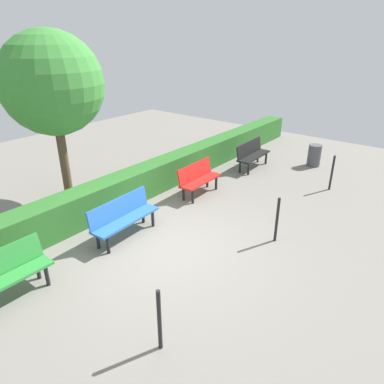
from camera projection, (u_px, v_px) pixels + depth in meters
name	position (u px, v px, depth m)	size (l,w,h in m)	color
ground_plane	(161.00, 246.00, 7.30)	(20.48, 20.48, 0.00)	gray
bench_black	(252.00, 154.00, 11.36)	(1.56, 0.51, 0.86)	black
bench_red	(198.00, 178.00, 9.47)	(1.42, 0.50, 0.86)	red
bench_blue	(123.00, 216.00, 7.48)	(1.66, 0.52, 0.86)	blue
bench_green	(4.00, 274.00, 5.69)	(1.46, 0.46, 0.86)	#2D8C38
hedge_row	(133.00, 186.00, 9.16)	(16.48, 0.62, 0.81)	#2D6B28
tree_near	(52.00, 84.00, 8.15)	(2.40, 2.40, 4.17)	brown
railing_post_near	(332.00, 173.00, 9.74)	(0.06, 0.06, 1.00)	black
railing_post_mid	(277.00, 220.00, 7.29)	(0.06, 0.06, 1.00)	black
railing_post_far	(159.00, 320.00, 4.74)	(0.06, 0.06, 1.00)	black
trash_bin	(314.00, 155.00, 11.59)	(0.42, 0.42, 0.71)	#4C4C51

